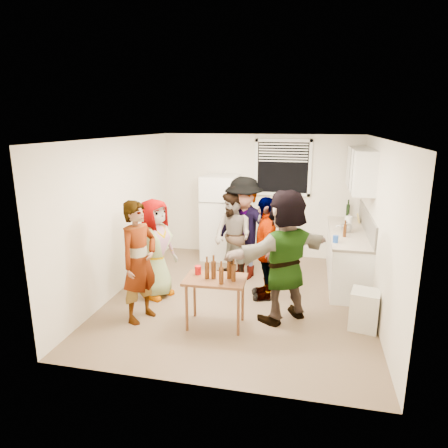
% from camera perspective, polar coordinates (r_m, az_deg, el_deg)
% --- Properties ---
extents(room, '(4.00, 4.50, 2.50)m').
position_cam_1_polar(room, '(6.50, 2.26, -10.49)').
color(room, white).
rests_on(room, ground).
extents(window, '(1.12, 0.10, 1.06)m').
position_cam_1_polar(window, '(8.09, 8.39, 7.97)').
color(window, white).
rests_on(window, room).
extents(refrigerator, '(0.70, 0.70, 1.70)m').
position_cam_1_polar(refrigerator, '(8.11, -0.53, 0.97)').
color(refrigerator, white).
rests_on(refrigerator, ground).
extents(counter_lower, '(0.60, 2.20, 0.86)m').
position_cam_1_polar(counter_lower, '(7.36, 17.12, -4.51)').
color(counter_lower, white).
rests_on(counter_lower, ground).
extents(countertop, '(0.64, 2.22, 0.04)m').
position_cam_1_polar(countertop, '(7.23, 17.38, -1.13)').
color(countertop, beige).
rests_on(countertop, counter_lower).
extents(backsplash, '(0.03, 2.20, 0.36)m').
position_cam_1_polar(backsplash, '(7.22, 19.75, 0.28)').
color(backsplash, '#A59F98').
rests_on(backsplash, countertop).
extents(upper_cabinets, '(0.34, 1.60, 0.70)m').
position_cam_1_polar(upper_cabinets, '(7.25, 18.92, 7.41)').
color(upper_cabinets, white).
rests_on(upper_cabinets, room).
extents(kettle, '(0.28, 0.25, 0.20)m').
position_cam_1_polar(kettle, '(7.16, 17.03, -1.09)').
color(kettle, silver).
rests_on(kettle, countertop).
extents(paper_towel, '(0.12, 0.12, 0.27)m').
position_cam_1_polar(paper_towel, '(7.21, 17.25, -1.01)').
color(paper_towel, white).
rests_on(paper_towel, countertop).
extents(wine_bottle, '(0.07, 0.07, 0.27)m').
position_cam_1_polar(wine_bottle, '(8.20, 17.20, 0.81)').
color(wine_bottle, black).
rests_on(wine_bottle, countertop).
extents(beer_bottle_counter, '(0.05, 0.05, 0.21)m').
position_cam_1_polar(beer_bottle_counter, '(6.85, 16.80, -1.77)').
color(beer_bottle_counter, '#47230C').
rests_on(beer_bottle_counter, countertop).
extents(blue_cup, '(0.09, 0.09, 0.11)m').
position_cam_1_polar(blue_cup, '(6.49, 15.61, -2.57)').
color(blue_cup, '#1E4BB3').
rests_on(blue_cup, countertop).
extents(picture_frame, '(0.02, 0.19, 0.15)m').
position_cam_1_polar(picture_frame, '(7.90, 18.63, 0.78)').
color(picture_frame, '#D4B651').
rests_on(picture_frame, countertop).
extents(trash_bin, '(0.43, 0.43, 0.54)m').
position_cam_1_polar(trash_bin, '(5.84, 19.41, -11.65)').
color(trash_bin, beige).
rests_on(trash_bin, ground).
extents(serving_table, '(0.84, 0.58, 0.70)m').
position_cam_1_polar(serving_table, '(5.71, -1.22, -14.24)').
color(serving_table, brown).
rests_on(serving_table, ground).
extents(beer_bottle_table, '(0.06, 0.06, 0.24)m').
position_cam_1_polar(beer_bottle_table, '(5.41, -1.49, -7.77)').
color(beer_bottle_table, '#47230C').
rests_on(beer_bottle_table, serving_table).
extents(red_cup, '(0.09, 0.09, 0.12)m').
position_cam_1_polar(red_cup, '(5.56, -3.73, -7.16)').
color(red_cup, '#B00E0F').
rests_on(red_cup, serving_table).
extents(guest_grey, '(1.77, 1.34, 0.51)m').
position_cam_1_polar(guest_grey, '(6.67, -9.50, -10.01)').
color(guest_grey, '#959595').
rests_on(guest_grey, ground).
extents(guest_stripe, '(1.83, 1.18, 0.41)m').
position_cam_1_polar(guest_stripe, '(6.00, -11.57, -13.04)').
color(guest_stripe, '#141933').
rests_on(guest_stripe, ground).
extents(guest_back_left, '(1.55, 1.72, 0.60)m').
position_cam_1_polar(guest_back_left, '(7.25, 1.24, -7.76)').
color(guest_back_left, brown).
rests_on(guest_back_left, ground).
extents(guest_back_right, '(1.82, 2.14, 0.68)m').
position_cam_1_polar(guest_back_right, '(7.35, 2.75, -7.48)').
color(guest_back_right, '#44454A').
rests_on(guest_back_right, ground).
extents(guest_black, '(1.80, 1.29, 0.40)m').
position_cam_1_polar(guest_black, '(6.57, 5.76, -10.28)').
color(guest_black, black).
rests_on(guest_black, ground).
extents(guest_orange, '(2.56, 2.56, 0.55)m').
position_cam_1_polar(guest_orange, '(5.94, 8.39, -13.16)').
color(guest_orange, '#CD6C49').
rests_on(guest_orange, ground).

